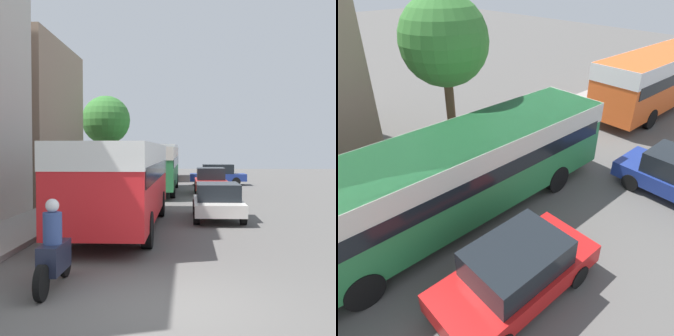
% 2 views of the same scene
% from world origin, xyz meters
% --- Properties ---
extents(bus_following, '(2.58, 11.45, 2.84)m').
position_xyz_m(bus_following, '(-1.61, 21.61, 1.86)').
color(bus_following, '#2D8447').
rests_on(bus_following, ground_plane).
extents(bus_third_in_line, '(2.61, 11.40, 3.19)m').
position_xyz_m(bus_third_in_line, '(-1.99, 36.31, 2.07)').
color(bus_third_in_line, '#EA5B23').
rests_on(bus_third_in_line, ground_plane).
extents(car_crossing, '(1.95, 4.27, 1.58)m').
position_xyz_m(car_crossing, '(1.76, 20.98, 0.81)').
color(car_crossing, red).
rests_on(car_crossing, ground_plane).
extents(street_tree, '(3.30, 3.30, 6.22)m').
position_xyz_m(street_tree, '(-5.21, 23.95, 4.68)').
color(street_tree, brown).
rests_on(street_tree, sidewalk).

